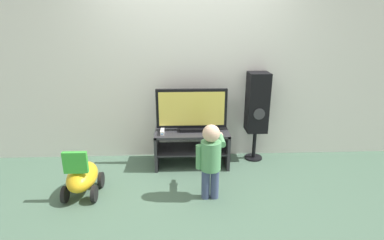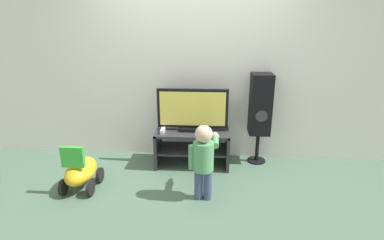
{
  "view_description": "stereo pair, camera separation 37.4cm",
  "coord_description": "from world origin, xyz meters",
  "px_view_note": "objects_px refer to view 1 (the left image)",
  "views": [
    {
      "loc": [
        -0.15,
        -3.41,
        1.83
      ],
      "look_at": [
        0.0,
        0.15,
        0.65
      ],
      "focal_mm": 28.0,
      "sensor_mm": 36.0,
      "label": 1
    },
    {
      "loc": [
        0.22,
        -3.4,
        1.83
      ],
      "look_at": [
        0.0,
        0.15,
        0.65
      ],
      "focal_mm": 28.0,
      "sensor_mm": 36.0,
      "label": 2
    }
  ],
  "objects_px": {
    "speaker_tower": "(257,104)",
    "ride_on_toy": "(82,177)",
    "child": "(211,156)",
    "television": "(192,110)",
    "remote_primary": "(213,133)",
    "game_console": "(162,132)"
  },
  "relations": [
    {
      "from": "television",
      "to": "child",
      "type": "relative_size",
      "value": 1.08
    },
    {
      "from": "speaker_tower",
      "to": "ride_on_toy",
      "type": "bearing_deg",
      "value": -158.21
    },
    {
      "from": "child",
      "to": "speaker_tower",
      "type": "xyz_separation_m",
      "value": [
        0.71,
        0.95,
        0.29
      ]
    },
    {
      "from": "television",
      "to": "ride_on_toy",
      "type": "xyz_separation_m",
      "value": [
        -1.23,
        -0.73,
        -0.53
      ]
    },
    {
      "from": "remote_primary",
      "to": "speaker_tower",
      "type": "xyz_separation_m",
      "value": [
        0.61,
        0.28,
        0.3
      ]
    },
    {
      "from": "speaker_tower",
      "to": "ride_on_toy",
      "type": "height_order",
      "value": "speaker_tower"
    },
    {
      "from": "remote_primary",
      "to": "television",
      "type": "bearing_deg",
      "value": 147.84
    },
    {
      "from": "television",
      "to": "speaker_tower",
      "type": "bearing_deg",
      "value": 7.38
    },
    {
      "from": "speaker_tower",
      "to": "remote_primary",
      "type": "bearing_deg",
      "value": -155.75
    },
    {
      "from": "remote_primary",
      "to": "speaker_tower",
      "type": "bearing_deg",
      "value": 24.25
    },
    {
      "from": "game_console",
      "to": "ride_on_toy",
      "type": "relative_size",
      "value": 0.28
    },
    {
      "from": "game_console",
      "to": "remote_primary",
      "type": "height_order",
      "value": "game_console"
    },
    {
      "from": "remote_primary",
      "to": "child",
      "type": "height_order",
      "value": "child"
    },
    {
      "from": "television",
      "to": "game_console",
      "type": "bearing_deg",
      "value": -162.78
    },
    {
      "from": "game_console",
      "to": "ride_on_toy",
      "type": "bearing_deg",
      "value": -144.34
    },
    {
      "from": "game_console",
      "to": "child",
      "type": "relative_size",
      "value": 0.19
    },
    {
      "from": "remote_primary",
      "to": "ride_on_toy",
      "type": "height_order",
      "value": "ride_on_toy"
    },
    {
      "from": "television",
      "to": "speaker_tower",
      "type": "relative_size",
      "value": 0.75
    },
    {
      "from": "television",
      "to": "remote_primary",
      "type": "xyz_separation_m",
      "value": [
        0.26,
        -0.16,
        -0.26
      ]
    },
    {
      "from": "child",
      "to": "speaker_tower",
      "type": "relative_size",
      "value": 0.7
    },
    {
      "from": "child",
      "to": "ride_on_toy",
      "type": "xyz_separation_m",
      "value": [
        -1.39,
        0.11,
        -0.28
      ]
    },
    {
      "from": "ride_on_toy",
      "to": "child",
      "type": "bearing_deg",
      "value": -4.47
    }
  ]
}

